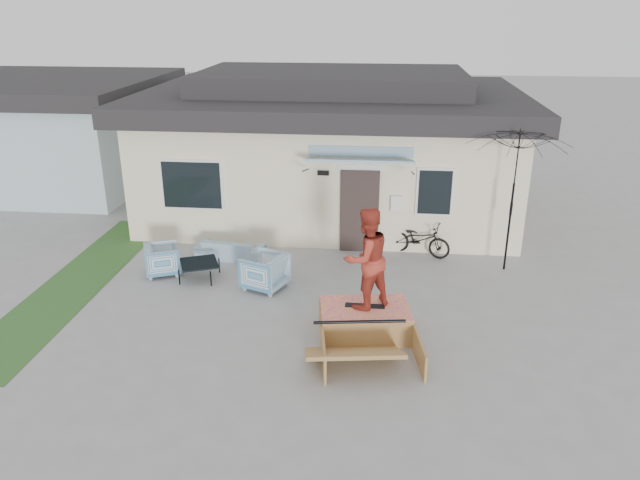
# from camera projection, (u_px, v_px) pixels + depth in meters

# --- Properties ---
(ground) EXTENTS (90.00, 90.00, 0.00)m
(ground) POSITION_uv_depth(u_px,v_px,m) (294.00, 339.00, 11.38)
(ground) COLOR gray
(ground) RESTS_ON ground
(grass_strip) EXTENTS (1.40, 8.00, 0.01)m
(grass_strip) POSITION_uv_depth(u_px,v_px,m) (78.00, 281.00, 13.73)
(grass_strip) COLOR #2A5524
(grass_strip) RESTS_ON ground
(house) EXTENTS (10.80, 8.49, 4.10)m
(house) POSITION_uv_depth(u_px,v_px,m) (332.00, 144.00, 18.07)
(house) COLOR beige
(house) RESTS_ON ground
(neighbor_house) EXTENTS (8.60, 7.60, 3.50)m
(neighbor_house) POSITION_uv_depth(u_px,v_px,m) (33.00, 129.00, 21.00)
(neighbor_house) COLOR #A1B7C1
(neighbor_house) RESTS_ON ground
(loveseat) EXTENTS (1.70, 0.68, 0.64)m
(loveseat) POSITION_uv_depth(u_px,v_px,m) (230.00, 246.00, 14.87)
(loveseat) COLOR teal
(loveseat) RESTS_ON ground
(armchair_left) EXTENTS (0.94, 0.96, 0.77)m
(armchair_left) POSITION_uv_depth(u_px,v_px,m) (162.00, 258.00, 13.99)
(armchair_left) COLOR teal
(armchair_left) RESTS_ON ground
(armchair_right) EXTENTS (1.04, 1.07, 0.86)m
(armchair_right) POSITION_uv_depth(u_px,v_px,m) (264.00, 270.00, 13.27)
(armchair_right) COLOR teal
(armchair_right) RESTS_ON ground
(coffee_table) EXTENTS (1.05, 1.05, 0.40)m
(coffee_table) POSITION_uv_depth(u_px,v_px,m) (200.00, 270.00, 13.80)
(coffee_table) COLOR black
(coffee_table) RESTS_ON ground
(bicycle) EXTENTS (1.68, 1.09, 1.01)m
(bicycle) POSITION_uv_depth(u_px,v_px,m) (419.00, 236.00, 14.99)
(bicycle) COLOR black
(bicycle) RESTS_ON ground
(patio_umbrella) EXTENTS (2.73, 2.61, 2.20)m
(patio_umbrella) POSITION_uv_depth(u_px,v_px,m) (512.00, 198.00, 13.72)
(patio_umbrella) COLOR black
(patio_umbrella) RESTS_ON ground
(skate_ramp) EXTENTS (1.95, 2.42, 0.55)m
(skate_ramp) POSITION_uv_depth(u_px,v_px,m) (365.00, 321.00, 11.46)
(skate_ramp) COLOR olive
(skate_ramp) RESTS_ON ground
(skateboard) EXTENTS (0.74, 0.19, 0.05)m
(skateboard) POSITION_uv_depth(u_px,v_px,m) (365.00, 305.00, 11.41)
(skateboard) COLOR black
(skateboard) RESTS_ON skate_ramp
(skater) EXTENTS (1.18, 1.15, 1.92)m
(skater) POSITION_uv_depth(u_px,v_px,m) (366.00, 257.00, 11.05)
(skater) COLOR #A83527
(skater) RESTS_ON skateboard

